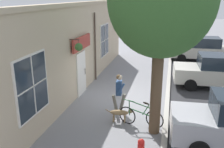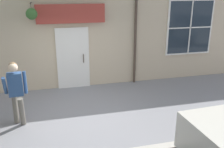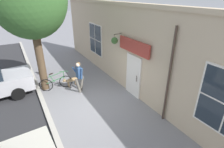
% 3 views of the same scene
% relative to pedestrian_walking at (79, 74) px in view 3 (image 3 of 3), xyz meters
% --- Properties ---
extents(ground_plane, '(90.00, 90.00, 0.00)m').
position_rel_pedestrian_walking_xyz_m(ground_plane, '(-0.06, 1.47, -0.99)').
color(ground_plane, gray).
extents(storefront_facade, '(0.95, 18.00, 4.38)m').
position_rel_pedestrian_walking_xyz_m(storefront_facade, '(-2.40, 1.48, 1.21)').
color(storefront_facade, '#C6B293').
rests_on(storefront_facade, ground_plane).
extents(pedestrian_walking, '(0.57, 0.55, 1.66)m').
position_rel_pedestrian_walking_xyz_m(pedestrian_walking, '(0.00, 0.00, 0.00)').
color(pedestrian_walking, '#6B665B').
rests_on(pedestrian_walking, ground_plane).
extents(dog_on_leash, '(1.12, 0.32, 0.58)m').
position_rel_pedestrian_walking_xyz_m(dog_on_leash, '(0.24, -0.78, -0.61)').
color(dog_on_leash, '#997A51').
rests_on(dog_on_leash, ground_plane).
extents(street_tree_by_curb, '(3.35, 3.02, 6.43)m').
position_rel_pedestrian_walking_xyz_m(street_tree_by_curb, '(1.54, -1.27, 3.51)').
color(street_tree_by_curb, brown).
rests_on(street_tree_by_curb, ground_plane).
extents(leaning_bicycle, '(1.72, 0.37, 1.01)m').
position_rel_pedestrian_walking_xyz_m(leaning_bicycle, '(1.02, -0.90, -0.61)').
color(leaning_bicycle, black).
rests_on(leaning_bicycle, ground_plane).
extents(fire_hydrant, '(0.34, 0.20, 0.77)m').
position_rel_pedestrian_walking_xyz_m(fire_hydrant, '(1.30, -3.05, -0.59)').
color(fire_hydrant, red).
rests_on(fire_hydrant, ground_plane).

